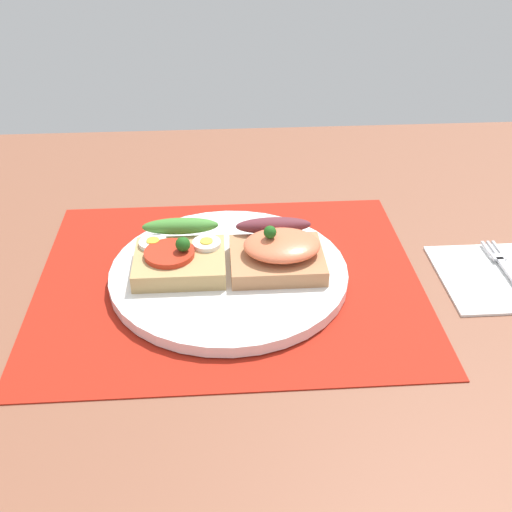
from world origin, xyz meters
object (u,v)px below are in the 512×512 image
(sandwich_egg_tomato, at_px, (179,254))
(napkin, at_px, (506,276))
(plate, at_px, (229,273))
(sandwich_salmon, at_px, (278,251))
(fork, at_px, (508,270))

(sandwich_egg_tomato, relative_size, napkin, 0.66)
(plate, distance_m, sandwich_salmon, 0.06)
(plate, relative_size, sandwich_salmon, 2.57)
(plate, height_order, sandwich_salmon, sandwich_salmon)
(plate, bearing_deg, sandwich_egg_tomato, 169.66)
(sandwich_egg_tomato, xyz_separation_m, sandwich_salmon, (0.11, -0.01, 0.00))
(sandwich_egg_tomato, height_order, fork, sandwich_egg_tomato)
(fork, bearing_deg, sandwich_salmon, 176.57)
(plate, height_order, fork, plate)
(sandwich_salmon, distance_m, napkin, 0.26)
(napkin, relative_size, fork, 1.14)
(plate, bearing_deg, fork, -2.27)
(napkin, bearing_deg, sandwich_salmon, 175.62)
(plate, distance_m, sandwich_egg_tomato, 0.06)
(sandwich_salmon, xyz_separation_m, napkin, (0.25, -0.02, -0.03))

